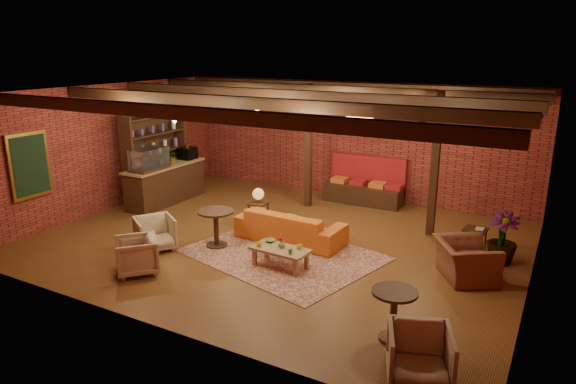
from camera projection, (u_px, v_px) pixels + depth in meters
The scene contains 29 objects.
floor at pixel (279, 240), 11.24m from camera, with size 10.00×10.00×0.00m, color #432A10.
ceiling at pixel (278, 92), 10.36m from camera, with size 10.00×8.00×0.02m, color black.
wall_back at pixel (351, 140), 14.16m from camera, with size 10.00×0.02×3.20m, color maroon.
wall_front at pixel (140, 225), 7.44m from camera, with size 10.00×0.02×3.20m, color maroon.
wall_left at pixel (109, 148), 13.13m from camera, with size 0.02×8.00×3.20m, color maroon.
wall_right at pixel (540, 203), 8.47m from camera, with size 0.02×8.00×3.20m, color maroon.
ceiling_beams at pixel (278, 98), 10.40m from camera, with size 9.80×6.40×0.22m, color black, non-canonical shape.
ceiling_pipe at pixel (313, 103), 11.80m from camera, with size 0.12×0.12×9.60m, color black.
post_left at pixel (308, 147), 13.27m from camera, with size 0.16×0.16×3.20m, color black.
post_right at pixel (435, 165), 11.18m from camera, with size 0.16×0.16×3.20m, color black.
service_counter at pixel (165, 174), 13.77m from camera, with size 0.80×2.50×1.60m, color black, non-canonical shape.
plant_counter at pixel (172, 158), 13.78m from camera, with size 0.35×0.39×0.30m, color #337F33.
shelving_hutch at pixel (155, 157), 13.94m from camera, with size 0.52×2.00×2.40m, color black, non-canonical shape.
chalkboard_menu at pixel (30, 165), 11.17m from camera, with size 0.08×0.96×1.46m, color black.
banquette at pixel (364, 185), 13.81m from camera, with size 2.10×0.70×1.00m, color maroon, non-canonical shape.
service_sign at pixel (360, 118), 12.92m from camera, with size 0.86×0.06×0.30m, color orange.
ceiling_spotlights at pixel (278, 109), 10.46m from camera, with size 6.40×4.40×0.28m, color black, non-canonical shape.
rug at pixel (283, 254), 10.47m from camera, with size 3.64×2.78×0.01m, color maroon.
sofa at pixel (290, 226), 11.12m from camera, with size 2.39×0.93×0.70m, color #C65A1B.
coffee_table at pixel (280, 250), 9.81m from camera, with size 1.16×0.63×0.64m.
side_table_lamp at pixel (258, 197), 12.18m from camera, with size 0.44×0.44×0.86m.
round_table_left at pixel (216, 222), 10.78m from camera, with size 0.76×0.76×0.79m.
armchair_a at pixel (155, 232), 10.65m from camera, with size 0.75×0.70×0.77m, color beige.
armchair_b at pixel (137, 254), 9.55m from camera, with size 0.74×0.69×0.76m, color beige.
armchair_right at pixel (466, 254), 9.28m from camera, with size 1.09×0.70×0.95m, color brown.
side_table_book at pixel (475, 230), 10.52m from camera, with size 0.48×0.48×0.52m.
round_table_right at pixel (394, 307), 7.31m from camera, with size 0.66×0.66×0.77m.
armchair_far at pixel (420, 354), 6.40m from camera, with size 0.78×0.73×0.80m, color beige.
plant_tall at pixel (508, 188), 9.67m from camera, with size 1.71×1.71×3.06m, color #4C7F4C.
Camera 1 is at (5.29, -9.10, 4.09)m, focal length 32.00 mm.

